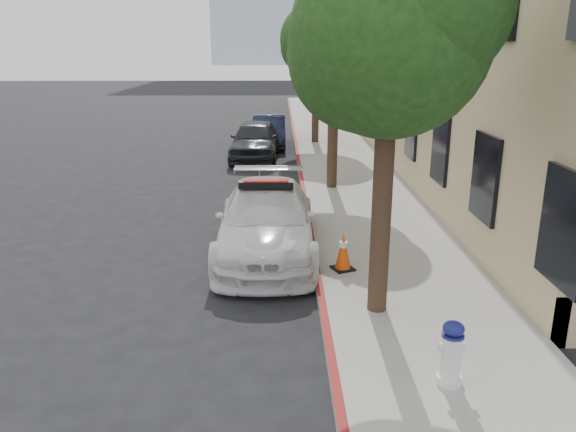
% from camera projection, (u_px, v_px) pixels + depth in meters
% --- Properties ---
extents(ground, '(120.00, 120.00, 0.00)m').
position_uv_depth(ground, '(209.00, 270.00, 10.79)').
color(ground, black).
rests_on(ground, ground).
extents(sidewalk, '(3.20, 50.00, 0.15)m').
position_uv_depth(sidewalk, '(341.00, 162.00, 20.38)').
color(sidewalk, gray).
rests_on(sidewalk, ground).
extents(curb_strip, '(0.12, 50.00, 0.15)m').
position_uv_depth(curb_strip, '(299.00, 162.00, 20.36)').
color(curb_strip, maroon).
rests_on(curb_strip, ground).
extents(building, '(8.00, 36.00, 10.00)m').
position_uv_depth(building, '(463.00, 24.00, 23.80)').
color(building, tan).
rests_on(building, ground).
extents(tree_near, '(2.92, 2.82, 5.62)m').
position_uv_depth(tree_near, '(393.00, 35.00, 7.65)').
color(tree_near, black).
rests_on(tree_near, sidewalk).
extents(tree_mid, '(2.77, 2.64, 5.43)m').
position_uv_depth(tree_mid, '(336.00, 44.00, 15.34)').
color(tree_mid, black).
rests_on(tree_mid, sidewalk).
extents(tree_far, '(3.10, 3.00, 5.81)m').
position_uv_depth(tree_far, '(317.00, 39.00, 22.92)').
color(tree_far, black).
rests_on(tree_far, sidewalk).
extents(police_car, '(1.99, 4.85, 1.55)m').
position_uv_depth(police_car, '(266.00, 220.00, 11.47)').
color(police_car, silver).
rests_on(police_car, ground).
extents(parked_car_mid, '(1.91, 4.34, 1.45)m').
position_uv_depth(parked_car_mid, '(255.00, 140.00, 21.07)').
color(parked_car_mid, black).
rests_on(parked_car_mid, ground).
extents(parked_car_far, '(1.40, 3.91, 1.28)m').
position_uv_depth(parked_car_far, '(269.00, 131.00, 23.81)').
color(parked_car_far, '#141A33').
rests_on(parked_car_far, ground).
extents(fire_hydrant, '(0.34, 0.32, 0.84)m').
position_uv_depth(fire_hydrant, '(451.00, 353.00, 6.80)').
color(fire_hydrant, silver).
rests_on(fire_hydrant, sidewalk).
extents(traffic_cone, '(0.49, 0.49, 0.72)m').
position_uv_depth(traffic_cone, '(343.00, 251.00, 10.33)').
color(traffic_cone, black).
rests_on(traffic_cone, sidewalk).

